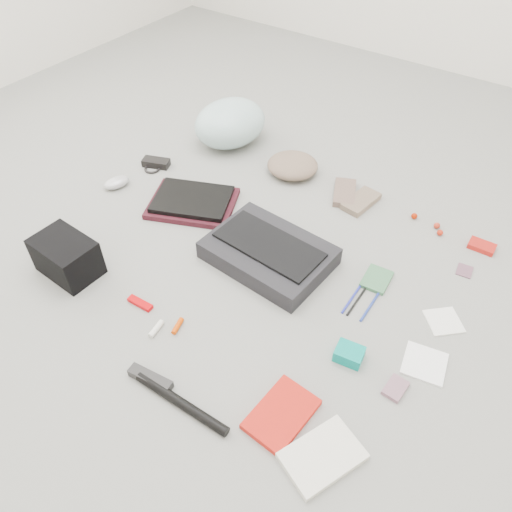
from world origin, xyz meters
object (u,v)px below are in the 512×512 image
Objects in this scene: messenger_bag at (269,253)px; book_red at (281,414)px; camera_bag at (67,257)px; accordion_wallet at (349,354)px; laptop at (192,199)px; bike_helmet at (230,123)px.

book_red is at bearing -48.80° from messenger_bag.
accordion_wallet is (1.00, 0.24, -0.05)m from camera_bag.
laptop is 0.86× the size of bike_helmet.
camera_bag reaches higher than accordion_wallet.
laptop reaches higher than accordion_wallet.
camera_bag is at bearing -70.44° from bike_helmet.
bike_helmet is at bearing 140.68° from messenger_bag.
bike_helmet is 4.18× the size of accordion_wallet.
accordion_wallet is (0.88, -0.30, -0.01)m from laptop.
book_red is (0.98, -1.06, -0.10)m from bike_helmet.
laptop is 1.49× the size of book_red.
messenger_bag is at bearing -26.12° from bike_helmet.
bike_helmet reaches higher than laptop.
camera_bag is at bearing -125.44° from laptop.
camera_bag is at bearing -178.56° from book_red.
bike_helmet reaches higher than book_red.
camera_bag is at bearing -174.72° from accordion_wallet.
laptop is 1.40× the size of camera_bag.
bike_helmet is 1.74× the size of book_red.
messenger_bag is 0.83m from bike_helmet.
laptop is 1.00m from book_red.
messenger_bag is 0.62m from book_red.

